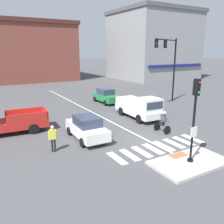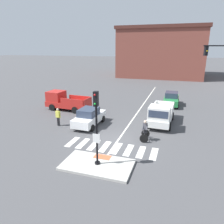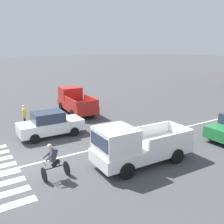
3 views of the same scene
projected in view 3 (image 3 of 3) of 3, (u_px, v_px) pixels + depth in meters
name	position (u px, v px, depth m)	size (l,w,h in m)	color
ground_plane	(25.00, 165.00, 12.28)	(300.00, 300.00, 0.00)	#474749
crosswalk_stripe_e	(0.00, 175.00, 11.30)	(0.44, 1.80, 0.01)	silver
crosswalk_stripe_f	(3.00, 184.00, 10.58)	(0.44, 1.80, 0.01)	silver
crosswalk_stripe_g	(7.00, 194.00, 9.85)	(0.44, 1.80, 0.01)	silver
crosswalk_stripe_h	(12.00, 205.00, 9.13)	(0.44, 1.80, 0.01)	silver
lane_centre_line	(172.00, 130.00, 17.35)	(0.14, 28.00, 0.01)	silver
car_white_westbound_near	(50.00, 124.00, 16.05)	(1.92, 4.14, 1.64)	white
pickup_truck_white_eastbound_mid	(135.00, 146.00, 12.04)	(2.19, 5.16, 2.08)	white
pickup_truck_red_cross_left	(75.00, 101.00, 21.96)	(5.20, 2.28, 2.08)	red
cyclist	(54.00, 161.00, 10.75)	(0.71, 1.12, 1.68)	black
pedestrian_at_curb_left	(24.00, 115.00, 17.67)	(0.55, 0.27, 1.67)	black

